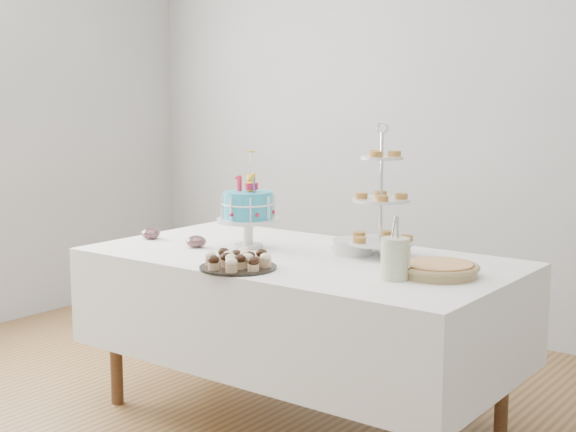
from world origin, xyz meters
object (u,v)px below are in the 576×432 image
Objects in this scene: utensil_pitcher at (395,257)px; birthday_cake at (248,222)px; plate_stack at (352,246)px; table at (299,305)px; cupcake_tray at (238,260)px; jam_bowl_b at (196,242)px; pastry_plate at (354,248)px; jam_bowl_a at (151,234)px; pie at (438,269)px; tiered_stand at (381,201)px.

birthday_cake is at bearing 162.55° from utensil_pitcher.
utensil_pitcher reaches higher than plate_stack.
table is 5.98× the size of cupcake_tray.
pastry_plate is at bearing 30.61° from jam_bowl_b.
birthday_cake is 0.56m from jam_bowl_a.
pie is 1.19m from jam_bowl_b.
cupcake_tray is (-0.04, -0.38, 0.26)m from table.
cupcake_tray is at bearing -105.98° from pastry_plate.
tiered_stand is 6.40× the size of jam_bowl_a.
pastry_plate is (0.18, 0.62, -0.02)m from cupcake_tray.
jam_bowl_b is (0.34, -0.03, 0.00)m from jam_bowl_a.
cupcake_tray reaches higher than pastry_plate.
cupcake_tray is at bearing -18.57° from jam_bowl_a.
tiered_stand is 6.22× the size of jam_bowl_b.
pastry_plate is (-0.54, 0.25, -0.02)m from pie.
pie reaches higher than pastry_plate.
table is 0.60m from tiered_stand.
cupcake_tray is 0.52m from jam_bowl_b.
tiered_stand is at bearing 59.72° from cupcake_tray.
utensil_pitcher is at bearing -1.17° from jam_bowl_b.
cupcake_tray is 1.29× the size of utensil_pitcher.
cupcake_tray is 0.65m from utensil_pitcher.
plate_stack is (-0.13, -0.03, -0.21)m from tiered_stand.
table is at bearing -119.83° from pastry_plate.
plate_stack is (0.17, 0.17, 0.26)m from table.
table is 0.37m from pastry_plate.
pie is at bearing -28.14° from tiered_stand.
birthday_cake is at bearing 178.08° from table.
tiered_stand reaches higher than utensil_pitcher.
table is at bearing -135.59° from plate_stack.
plate_stack is (0.21, 0.55, -0.00)m from cupcake_tray.
tiered_stand is at bearing -14.17° from pastry_plate.
pie is 1.84× the size of plate_stack.
utensil_pitcher is (-0.11, -0.15, 0.06)m from pie.
plate_stack is at bearing 18.50° from birthday_cake.
utensil_pitcher reaches higher than jam_bowl_b.
pastry_plate is 0.60m from utensil_pitcher.
tiered_stand reaches higher than jam_bowl_b.
pie is at bearing -18.84° from plate_stack.
jam_bowl_a is (-0.98, -0.35, 0.01)m from pastry_plate.
jam_bowl_b is (-0.20, -0.15, -0.10)m from birthday_cake.
birthday_cake is 0.51m from plate_stack.
birthday_cake reaches higher than pie.
jam_bowl_b is at bearing -149.39° from pastry_plate.
plate_stack is at bearing -165.87° from tiered_stand.
tiered_stand is at bearing 17.60° from birthday_cake.
jam_bowl_b reaches higher than pie.
jam_bowl_a is 0.34m from jam_bowl_b.
cupcake_tray is at bearing -152.75° from pie.
table is at bearing 7.19° from jam_bowl_a.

